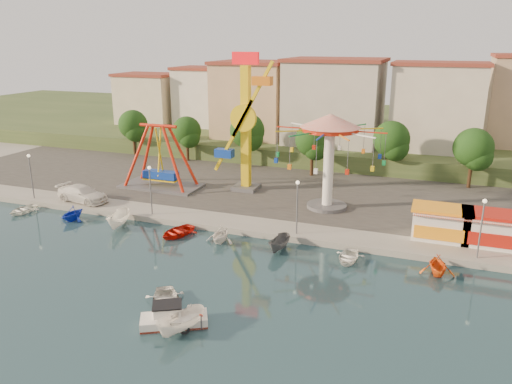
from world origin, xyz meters
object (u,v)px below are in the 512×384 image
at_px(rowboat_a, 166,300).
at_px(van, 83,194).
at_px(kamikaze_tower, 247,126).
at_px(pirate_ship_ride, 160,158).
at_px(skiff, 181,323).
at_px(cabin_motorboat, 173,319).
at_px(wave_swinger, 330,140).

relative_size(rowboat_a, van, 0.64).
distance_m(rowboat_a, van, 26.18).
distance_m(kamikaze_tower, rowboat_a, 28.67).
bearing_deg(pirate_ship_ride, rowboat_a, -58.73).
bearing_deg(skiff, kamikaze_tower, 126.43).
xyz_separation_m(skiff, van, (-23.16, 19.08, 0.78)).
height_order(cabin_motorboat, rowboat_a, cabin_motorboat).
distance_m(kamikaze_tower, van, 20.61).
bearing_deg(cabin_motorboat, pirate_ship_ride, 93.22).
bearing_deg(kamikaze_tower, pirate_ship_ride, -166.47).
distance_m(pirate_ship_ride, skiff, 32.73).
height_order(wave_swinger, skiff, wave_swinger).
bearing_deg(cabin_motorboat, van, 111.38).
bearing_deg(van, cabin_motorboat, -122.93).
bearing_deg(van, wave_swinger, -67.30).
bearing_deg(pirate_ship_ride, kamikaze_tower, 13.53).
relative_size(rowboat_a, skiff, 1.06).
xyz_separation_m(cabin_motorboat, rowboat_a, (-1.72, 2.03, -0.00)).
height_order(kamikaze_tower, wave_swinger, kamikaze_tower).
xyz_separation_m(pirate_ship_ride, skiff, (17.71, -27.28, -3.66)).
bearing_deg(van, skiff, -122.61).
distance_m(cabin_motorboat, skiff, 1.29).
bearing_deg(rowboat_a, skiff, -77.72).
bearing_deg(wave_swinger, cabin_motorboat, -100.21).
relative_size(pirate_ship_ride, van, 1.59).
relative_size(kamikaze_tower, cabin_motorboat, 3.50).
height_order(pirate_ship_ride, cabin_motorboat, pirate_ship_ride).
relative_size(pirate_ship_ride, wave_swinger, 0.86).
distance_m(wave_swinger, skiff, 27.94).
bearing_deg(skiff, pirate_ship_ride, 146.12).
bearing_deg(wave_swinger, pirate_ship_ride, 178.37).
xyz_separation_m(kamikaze_tower, van, (-16.11, -10.76, -7.03)).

